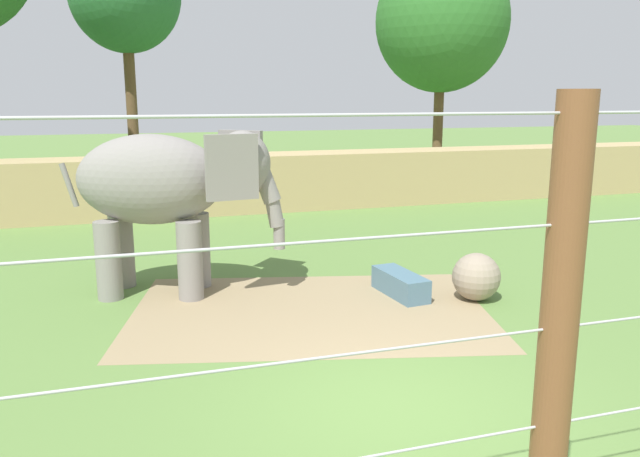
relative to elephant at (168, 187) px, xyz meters
The scene contains 8 objects.
ground_plane 6.31m from the elephant, 68.49° to the right, with size 120.00×120.00×0.00m, color #5B7F3D.
dirt_patch 3.53m from the elephant, 39.44° to the right, with size 6.21×4.25×0.01m, color #937F5B.
embankment_wall 8.74m from the elephant, 75.38° to the left, with size 36.00×1.80×1.84m, color tan.
elephant is the anchor object (origin of this frame).
enrichment_ball 5.98m from the elephant, 21.96° to the right, with size 0.89×0.89×0.89m, color gray.
cable_fence 8.79m from the elephant, 75.86° to the right, with size 8.98×0.27×3.77m.
feed_trough 4.74m from the elephant, 19.80° to the right, with size 0.64×1.44×0.44m.
tree_behind_wall 19.28m from the elephant, 46.89° to the left, with size 5.75×5.75×9.89m.
Camera 1 is at (-2.94, -6.41, 3.73)m, focal length 35.27 mm.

